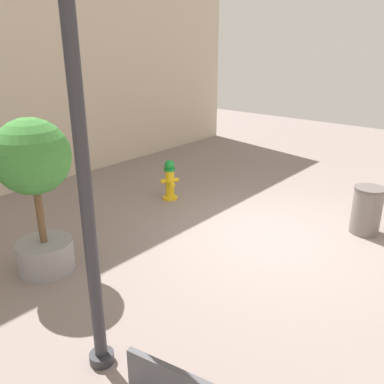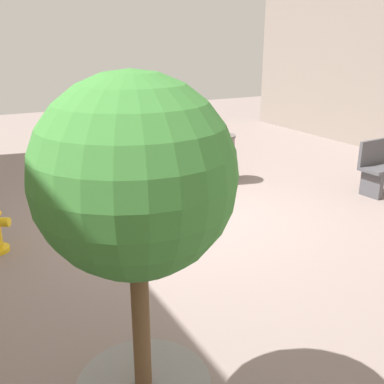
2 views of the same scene
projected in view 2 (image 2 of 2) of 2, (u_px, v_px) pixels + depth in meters
The scene contains 3 objects.
ground_plane at pixel (191, 217), 6.81m from camera, with size 23.40×23.40×0.00m, color gray.
planter_tree at pixel (137, 233), 2.53m from camera, with size 1.14×1.14×2.46m.
trash_bin at pixel (220, 159), 8.32m from camera, with size 0.56×0.56×0.92m.
Camera 2 is at (2.97, 5.56, 2.60)m, focal length 41.61 mm.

